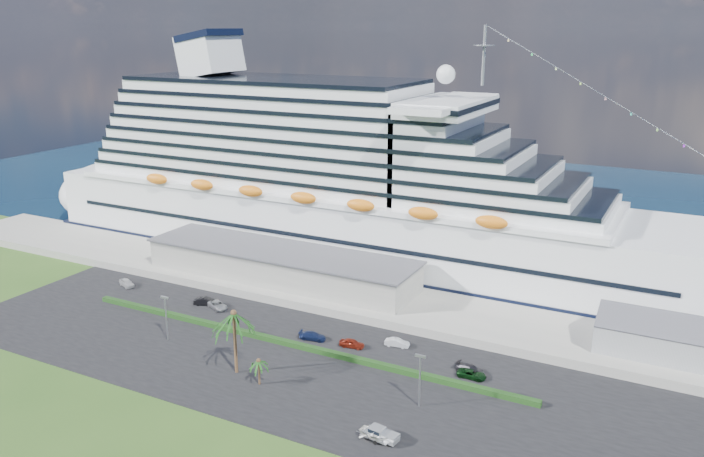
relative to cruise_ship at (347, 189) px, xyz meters
The scene contains 22 objects.
ground 69.56m from the cruise_ship, 71.40° to the right, with size 420.00×420.00×0.00m, color #294B19.
asphalt_lot 59.58m from the cruise_ship, 67.89° to the right, with size 140.00×38.00×0.12m, color black.
wharf 35.90m from the cruise_ship, 48.10° to the right, with size 240.00×20.00×1.80m, color gray.
water 71.40m from the cruise_ship, 71.93° to the left, with size 420.00×160.00×0.02m, color black.
cruise_ship is the anchor object (origin of this frame).
terminal_building 26.92m from the cruise_ship, 98.22° to the right, with size 61.00×15.00×6.30m.
port_shed 78.32m from the cruise_ship, 18.08° to the right, with size 24.00×12.31×7.37m.
hedge 52.41m from the cruise_ship, 74.26° to the right, with size 88.00×1.10×0.90m, color black.
lamp_post_left 57.50m from the cruise_ship, 96.59° to the right, with size 1.60×0.35×8.27m.
lamp_post_right 70.64m from the cruise_ship, 53.44° to the right, with size 1.60×0.35×8.27m.
palm_tall 61.56m from the cruise_ship, 79.12° to the right, with size 8.82×8.82×11.13m.
palm_short 65.13m from the cruise_ship, 74.52° to the right, with size 3.53×3.53×4.56m.
parked_car_0 53.77m from the cruise_ship, 129.05° to the right, with size 1.87×4.64×1.58m, color #B6B6B8.
parked_car_1 44.55m from the cruise_ship, 105.00° to the right, with size 1.63×4.66×1.54m, color black.
parked_car_2 44.21m from the cruise_ship, 100.51° to the right, with size 2.36×5.12×1.42m, color gray.
parked_car_3 49.55m from the cruise_ship, 69.70° to the right, with size 1.97×4.84×1.40m, color #142048.
parked_car_4 52.07m from the cruise_ship, 61.19° to the right, with size 1.75×4.36×1.48m, color maroon.
parked_car_5 52.55m from the cruise_ship, 52.17° to the right, with size 1.50×4.30×1.42m, color silver.
parked_car_6 65.63m from the cruise_ship, 44.08° to the right, with size 2.12×4.59×1.28m, color black.
parked_car_7 64.22m from the cruise_ship, 43.63° to the right, with size 1.97×4.84×1.40m, color #232228.
pickup_truck 79.13m from the cruise_ship, 58.82° to the right, with size 5.15×2.42×1.75m.
boat_trailer 79.27m from the cruise_ship, 59.33° to the right, with size 5.49×3.93×1.53m.
Camera 1 is at (52.40, -75.62, 53.62)m, focal length 35.00 mm.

